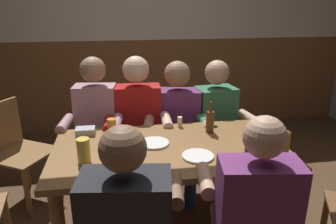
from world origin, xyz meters
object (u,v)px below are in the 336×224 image
person_0 (95,126)px  condiment_caddy (85,131)px  plate_0 (198,156)px  pint_glass_2 (84,151)px  pint_glass_4 (112,126)px  person_3 (218,121)px  bottle_1 (123,160)px  dining_table (170,162)px  person_2 (177,123)px  bottle_0 (210,121)px  plate_1 (154,143)px  person_5 (251,212)px  pint_glass_3 (284,143)px  table_candle (180,122)px  chair_empty_near_right (15,150)px  pint_glass_0 (250,157)px  pint_glass_1 (262,137)px  person_1 (138,122)px

person_0 → condiment_caddy: person_0 is taller
plate_0 → pint_glass_2: bearing=176.7°
condiment_caddy → pint_glass_4: 0.20m
person_3 → bottle_1: (-0.86, -0.93, 0.17)m
dining_table → person_0: (-0.54, 0.63, 0.05)m
person_2 → bottle_0: size_ratio=5.00×
person_2 → plate_1: person_2 is taller
plate_0 → bottle_1: (-0.47, -0.12, 0.07)m
plate_1 → bottle_1: bearing=-121.6°
person_0 → person_5: 1.54m
person_3 → pint_glass_3: person_3 is taller
bottle_0 → pint_glass_4: bearing=173.5°
table_candle → chair_empty_near_right: bearing=165.3°
person_0 → table_candle: bearing=164.3°
person_5 → person_3: bearing=88.3°
pint_glass_0 → pint_glass_2: bearing=167.6°
pint_glass_0 → pint_glass_3: (0.28, 0.13, 0.01)m
bottle_1 → pint_glass_4: size_ratio=1.88×
person_5 → bottle_1: bearing=159.2°
pint_glass_1 → pint_glass_0: bearing=-124.9°
person_5 → table_candle: person_5 is taller
person_0 → chair_empty_near_right: (-0.69, 0.08, -0.20)m
person_1 → pint_glass_0: bearing=123.2°
pint_glass_2 → pint_glass_3: bearing=-3.8°
pint_glass_1 → pint_glass_4: size_ratio=0.89×
person_0 → pint_glass_4: person_0 is taller
person_1 → pint_glass_3: 1.24m
person_5 → pint_glass_2: person_5 is taller
person_3 → pint_glass_0: size_ratio=8.64×
person_2 → dining_table: bearing=85.1°
dining_table → person_5: size_ratio=1.29×
pint_glass_1 → condiment_caddy: bearing=164.2°
plate_1 → bottle_1: size_ratio=0.93×
plate_1 → pint_glass_1: bearing=-7.7°
condiment_caddy → person_1: bearing=40.4°
pint_glass_1 → pint_glass_2: (-1.19, -0.09, 0.03)m
table_candle → plate_0: size_ratio=0.40×
pint_glass_3 → pint_glass_1: bearing=110.7°
dining_table → pint_glass_3: pint_glass_3 is taller
pint_glass_4 → person_1: bearing=59.8°
plate_0 → bottle_1: size_ratio=0.93×
bottle_1 → person_3: bearing=47.5°
plate_0 → bottle_1: bearing=-165.9°
condiment_caddy → bottle_1: (0.27, -0.60, 0.05)m
condiment_caddy → dining_table: bearing=-27.9°
chair_empty_near_right → pint_glass_1: 2.04m
pint_glass_0 → person_1: bearing=121.0°
person_5 → bottle_1: 0.75m
bottle_1 → pint_glass_3: bearing=4.2°
dining_table → person_5: person_5 is taller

